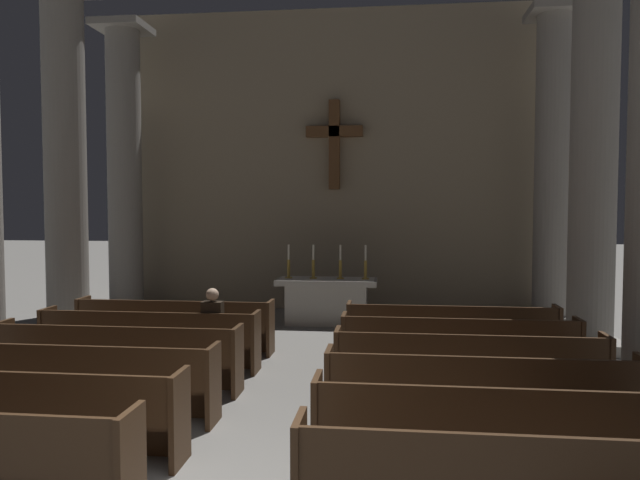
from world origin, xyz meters
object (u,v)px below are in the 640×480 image
object	(u,v)px
pew_right_row_5	(459,348)
pew_right_row_6	(451,332)
pew_right_row_4	(468,368)
altar	(327,300)
candlestick_outer_left	(289,267)
candlestick_outer_right	(365,268)
candlestick_inner_left	(313,267)
pew_left_row_2	(17,412)
pew_left_row_6	(175,326)
column_left_third	(65,167)
pew_left_row_4	(117,357)
pew_right_row_3	(482,394)
column_left_fourth	(125,174)
candlestick_inner_right	(340,268)
pew_right_row_2	(500,432)
column_right_fourth	(553,171)
column_right_third	(593,162)
pew_left_row_5	(149,340)
pew_left_row_3	(75,380)
lone_worshipper	(214,327)

from	to	relation	value
pew_right_row_5	pew_right_row_6	xyz separation A→B (m)	(0.00, 1.15, 0.00)
pew_right_row_4	altar	world-z (taller)	altar
candlestick_outer_left	candlestick_outer_right	size ratio (longest dim) A/B	1.00
candlestick_inner_left	candlestick_outer_right	size ratio (longest dim) A/B	1.00
pew_left_row_2	pew_right_row_4	size ratio (longest dim) A/B	1.00
pew_left_row_6	column_left_third	distance (m)	3.97
pew_left_row_6	pew_right_row_6	bearing A→B (deg)	0.00
pew_left_row_4	pew_right_row_3	world-z (taller)	same
pew_right_row_4	candlestick_outer_left	world-z (taller)	candlestick_outer_left
column_left_fourth	candlestick_outer_right	world-z (taller)	column_left_fourth
candlestick_inner_right	pew_left_row_2	bearing A→B (deg)	-109.89
pew_right_row_5	candlestick_outer_left	xyz separation A→B (m)	(-3.26, 4.05, 0.77)
pew_left_row_6	pew_right_row_6	world-z (taller)	same
pew_right_row_4	pew_right_row_5	bearing A→B (deg)	90.00
pew_left_row_6	pew_right_row_2	size ratio (longest dim) A/B	1.00
pew_left_row_2	pew_right_row_6	distance (m)	6.65
pew_left_row_2	altar	distance (m)	7.87
pew_left_row_4	column_left_fourth	distance (m)	7.07
pew_right_row_2	column_left_fourth	size ratio (longest dim) A/B	0.51
pew_right_row_4	pew_left_row_4	bearing A→B (deg)	180.00
candlestick_outer_right	pew_left_row_6	bearing A→B (deg)	-138.31
column_right_fourth	altar	size ratio (longest dim) A/B	3.15
pew_right_row_3	pew_left_row_4	bearing A→B (deg)	166.62
candlestick_inner_left	column_right_third	bearing A→B (deg)	-20.24
pew_left_row_5	pew_right_row_3	xyz separation A→B (m)	(4.82, -2.29, 0.00)
column_right_fourth	column_right_third	bearing A→B (deg)	-90.00
pew_right_row_4	candlestick_outer_right	xyz separation A→B (m)	(-1.56, 5.20, 0.77)
pew_left_row_3	pew_right_row_6	world-z (taller)	same
pew_right_row_5	candlestick_outer_right	world-z (taller)	candlestick_outer_right
pew_right_row_3	candlestick_inner_left	world-z (taller)	candlestick_inner_left
column_right_fourth	candlestick_outer_left	xyz separation A→B (m)	(-5.80, -0.73, -2.12)
candlestick_inner_right	pew_left_row_4	bearing A→B (deg)	-117.54
pew_left_row_6	pew_right_row_6	xyz separation A→B (m)	(4.82, 0.00, 0.00)
pew_left_row_4	pew_right_row_5	xyz separation A→B (m)	(4.82, 1.15, 0.00)
pew_left_row_3	column_left_fourth	distance (m)	8.06
pew_right_row_4	pew_right_row_5	xyz separation A→B (m)	(0.00, 1.15, 0.00)
pew_right_row_4	column_right_fourth	world-z (taller)	column_right_fourth
column_left_fourth	candlestick_outer_right	size ratio (longest dim) A/B	9.28
pew_right_row_6	pew_right_row_2	bearing A→B (deg)	-90.00
pew_right_row_3	column_left_fourth	size ratio (longest dim) A/B	0.51
column_right_fourth	candlestick_inner_left	xyz separation A→B (m)	(-5.25, -0.73, -2.12)
pew_right_row_4	altar	bearing A→B (deg)	114.88
pew_right_row_5	column_left_third	size ratio (longest dim) A/B	0.51
pew_right_row_2	lone_worshipper	distance (m)	5.14
column_left_fourth	pew_right_row_2	bearing A→B (deg)	-48.18
pew_right_row_4	candlestick_outer_right	distance (m)	5.48
pew_left_row_3	pew_left_row_5	distance (m)	2.29
column_left_third	altar	bearing A→B (deg)	21.36
candlestick_outer_left	candlestick_outer_right	bearing A→B (deg)	0.00
column_right_third	candlestick_outer_left	size ratio (longest dim) A/B	9.28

